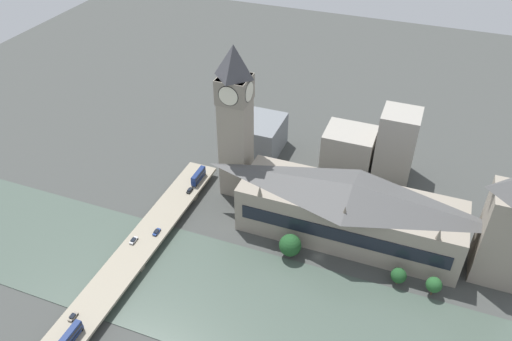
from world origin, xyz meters
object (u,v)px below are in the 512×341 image
Objects in this scene: road_bridge at (129,260)px; car_northbound_tail at (190,190)px; car_northbound_mid at (157,232)px; double_decker_bus_mid at (198,176)px; car_southbound_lead at (73,316)px; victoria_tower at (509,228)px; car_southbound_mid at (134,240)px; clock_tower at (235,118)px; double_decker_bus_lead at (70,336)px; parliament_hall at (349,211)px.

car_northbound_tail is (48.54, -3.50, 1.60)m from road_bridge.
road_bridge is at bearing 169.70° from car_northbound_mid.
road_bridge is 11.97× the size of double_decker_bus_mid.
double_decker_bus_mid is 90.97m from car_southbound_lead.
victoria_tower is 12.64× the size of car_northbound_tail.
car_northbound_tail is (-9.54, 0.12, -2.11)m from double_decker_bus_mid.
double_decker_bus_mid is at bearing 86.94° from victoria_tower.
clock_tower is at bearing -24.95° from car_southbound_mid.
double_decker_bus_lead is 10.12m from car_southbound_lead.
double_decker_bus_lead reaches higher than car_southbound_mid.
parliament_hall is 77.34m from double_decker_bus_mid.
clock_tower is 18.44× the size of car_southbound_lead.
car_southbound_lead is at bearing 175.93° from double_decker_bus_mid.
road_bridge is 32.80m from car_southbound_lead.
car_southbound_mid is at bearing 141.07° from car_northbound_mid.
car_southbound_lead is (-81.17, 6.34, 0.01)m from car_northbound_tail.
victoria_tower reaches higher than parliament_hall.
victoria_tower is 0.38× the size of road_bridge.
car_southbound_lead is (-83.30, 83.13, -9.06)m from parliament_hall.
road_bridge is at bearing -160.00° from car_southbound_mid.
victoria_tower is 151.89m from car_southbound_mid.
road_bridge is 31.30× the size of car_northbound_mid.
car_northbound_tail is 81.42m from car_southbound_lead.
car_northbound_tail is at bearing -9.96° from car_southbound_mid.
parliament_hall is 84.48m from car_northbound_mid.
car_northbound_tail is (-2.13, 76.79, -9.07)m from parliament_hall.
double_decker_bus_lead is (-104.70, 19.23, -34.05)m from clock_tower.
clock_tower reaches higher than road_bridge.
parliament_hall is at bearing -88.41° from car_northbound_tail.
car_northbound_mid is 10.42m from car_southbound_mid.
double_decker_bus_mid is at bearing 84.48° from parliament_hall.
double_decker_bus_lead reaches higher than road_bridge.
car_southbound_mid reaches higher than road_bridge.
clock_tower is 111.76m from double_decker_bus_lead.
car_northbound_tail is (89.36, -0.73, -2.00)m from double_decker_bus_lead.
clock_tower reaches higher than victoria_tower.
double_decker_bus_mid reaches higher than car_southbound_mid.
victoria_tower reaches higher than road_bridge.
car_northbound_tail is 39.84m from car_southbound_mid.
parliament_hall is at bearing -95.52° from double_decker_bus_mid.
car_southbound_mid is (41.94, 0.55, 0.01)m from car_southbound_lead.
clock_tower is at bearing -72.49° from double_decker_bus_mid.
double_decker_bus_mid is (58.08, -3.62, 3.71)m from road_bridge.
parliament_hall reaches higher than road_bridge.
car_northbound_tail is at bearing 179.28° from double_decker_bus_mid.
parliament_hall is 77.35m from car_northbound_tail.
double_decker_bus_mid reaches higher than double_decker_bus_lead.
car_northbound_mid is (-33.31, 138.27, -19.60)m from victoria_tower.
parliament_hall is 93.78m from car_southbound_mid.
car_southbound_lead is (-50.05, 6.00, -0.01)m from car_northbound_mid.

